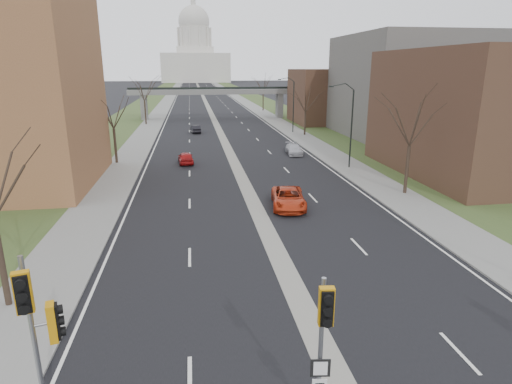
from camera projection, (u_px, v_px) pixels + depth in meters
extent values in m
cube|color=black|center=(203.00, 97.00, 155.81)|extent=(20.00, 600.00, 0.01)
cube|color=gray|center=(203.00, 97.00, 155.81)|extent=(1.20, 600.00, 0.02)
cube|color=gray|center=(236.00, 96.00, 157.51)|extent=(4.00, 600.00, 0.12)
cube|color=gray|center=(170.00, 97.00, 154.09)|extent=(4.00, 600.00, 0.12)
cube|color=#304922|center=(252.00, 96.00, 158.36)|extent=(8.00, 600.00, 0.10)
cube|color=#304922|center=(153.00, 97.00, 153.24)|extent=(8.00, 600.00, 0.10)
cube|color=#4B3023|center=(487.00, 113.00, 41.73)|extent=(16.00, 20.00, 12.00)
cube|color=#62605A|center=(407.00, 87.00, 64.66)|extent=(18.00, 22.00, 15.00)
cube|color=#4B3023|center=(331.00, 96.00, 81.60)|extent=(14.00, 14.00, 10.00)
cube|color=slate|center=(144.00, 107.00, 86.67)|extent=(1.20, 2.50, 5.00)
cube|color=slate|center=(279.00, 106.00, 90.65)|extent=(1.20, 2.50, 5.00)
cube|color=slate|center=(213.00, 92.00, 87.82)|extent=(34.00, 3.00, 1.00)
cube|color=black|center=(213.00, 88.00, 87.62)|extent=(34.00, 0.15, 0.50)
cube|color=beige|center=(196.00, 68.00, 314.41)|extent=(48.00, 42.00, 20.00)
cube|color=beige|center=(195.00, 51.00, 311.04)|extent=(26.00, 26.00, 5.00)
cylinder|color=beige|center=(194.00, 38.00, 308.52)|extent=(22.00, 22.00, 14.00)
sphere|color=beige|center=(194.00, 21.00, 305.44)|extent=(22.00, 22.00, 22.00)
cylinder|color=beige|center=(193.00, 4.00, 302.22)|extent=(3.60, 3.60, 4.50)
cylinder|color=black|center=(351.00, 129.00, 44.32)|extent=(0.16, 0.16, 8.00)
cube|color=black|center=(332.00, 86.00, 42.77)|extent=(0.45, 0.18, 0.14)
cylinder|color=black|center=(293.00, 107.00, 69.00)|extent=(0.16, 0.16, 8.00)
cube|color=black|center=(280.00, 80.00, 67.45)|extent=(0.45, 0.18, 0.14)
cylinder|color=#382B21|center=(2.00, 263.00, 18.56)|extent=(0.28, 0.28, 4.00)
cylinder|color=#382B21|center=(115.00, 146.00, 47.08)|extent=(0.28, 0.28, 3.75)
cylinder|color=#382B21|center=(145.00, 113.00, 79.29)|extent=(0.28, 0.28, 4.25)
cylinder|color=#382B21|center=(407.00, 170.00, 35.55)|extent=(0.28, 0.28, 4.00)
cylinder|color=#382B21|center=(305.00, 123.00, 66.95)|extent=(0.28, 0.28, 3.50)
cylinder|color=#382B21|center=(263.00, 102.00, 104.82)|extent=(0.28, 0.28, 4.25)
cylinder|color=gray|center=(35.00, 342.00, 12.27)|extent=(0.15, 0.15, 5.41)
cube|color=#BF800B|center=(23.00, 292.00, 11.29)|extent=(0.53, 0.51, 1.20)
cube|color=#BF800B|center=(52.00, 322.00, 12.32)|extent=(0.51, 0.53, 1.20)
cylinder|color=gray|center=(320.00, 357.00, 12.03)|extent=(0.13, 0.13, 4.92)
cube|color=#BF800B|center=(326.00, 306.00, 11.05)|extent=(0.44, 0.43, 1.09)
cube|color=black|center=(320.00, 365.00, 12.11)|extent=(0.57, 0.11, 0.57)
cube|color=silver|center=(319.00, 381.00, 12.26)|extent=(0.43, 0.09, 0.28)
imported|color=#A41213|center=(186.00, 158.00, 47.48)|extent=(1.85, 3.98, 1.32)
imported|color=black|center=(196.00, 129.00, 69.92)|extent=(1.76, 3.94, 1.25)
imported|color=#BA3113|center=(288.00, 198.00, 32.57)|extent=(3.12, 5.53, 1.46)
imported|color=#B0B1B8|center=(294.00, 149.00, 52.59)|extent=(2.05, 4.45, 1.26)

